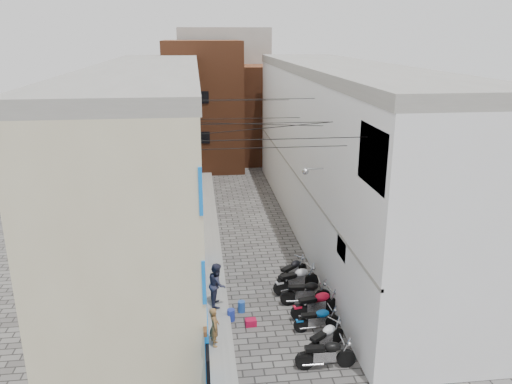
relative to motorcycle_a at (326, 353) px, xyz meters
name	(u,v)px	position (x,y,z in m)	size (l,w,h in m)	color
plinth	(211,233)	(-3.36, 11.79, -0.46)	(0.90, 26.00, 0.25)	gray
building_left	(151,156)	(-6.29, 11.74, 3.92)	(5.10, 27.00, 9.00)	#BEB390
building_right	(341,151)	(3.69, 11.79, 3.92)	(5.94, 26.00, 9.00)	white
building_far_brick_left	(204,106)	(-3.31, 26.79, 4.42)	(6.00, 6.00, 10.00)	brown
building_far_brick_right	(262,113)	(1.69, 28.79, 3.42)	(5.00, 6.00, 8.00)	brown
building_far_concrete	(224,91)	(-1.31, 32.79, 4.92)	(8.00, 5.00, 11.00)	gray
far_shopfront	(232,159)	(-1.31, 23.99, 0.62)	(2.00, 0.30, 2.40)	black
overhead_wires	(261,120)	(-1.31, 6.44, 6.54)	(5.80, 13.02, 1.32)	black
motorcycle_a	(326,353)	(0.00, 0.00, 0.00)	(0.64, 2.01, 1.17)	black
motorcycle_b	(325,337)	(0.20, 0.89, -0.02)	(0.61, 1.93, 1.12)	silver
motorcycle_c	(317,318)	(0.24, 2.16, -0.07)	(0.56, 1.78, 1.03)	#0B58AA
motorcycle_d	(317,303)	(0.44, 3.07, 0.03)	(0.67, 2.12, 1.23)	red
motorcycle_e	(306,291)	(0.21, 4.02, 0.02)	(0.65, 2.07, 1.20)	black
motorcycle_f	(297,278)	(0.06, 5.13, 0.04)	(0.67, 2.14, 1.24)	#ADAEB2
motorcycle_g	(292,270)	(0.05, 6.07, -0.02)	(0.61, 1.94, 1.12)	black
person_a	(214,327)	(-3.55, 1.35, 0.38)	(0.52, 0.34, 1.42)	olive
person_b	(217,284)	(-3.33, 4.05, 0.54)	(0.85, 0.66, 1.75)	#2E3046
water_jug_near	(231,315)	(-2.86, 3.22, -0.35)	(0.29, 0.29, 0.46)	#2034A2
water_jug_far	(241,307)	(-2.41, 3.79, -0.36)	(0.29, 0.29, 0.45)	#224FAC
red_crate	(251,322)	(-2.15, 2.78, -0.45)	(0.41, 0.31, 0.26)	#AF0C32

